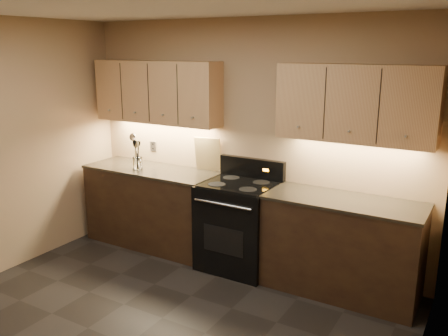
{
  "coord_description": "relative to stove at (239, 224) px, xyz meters",
  "views": [
    {
      "loc": [
        2.34,
        -2.45,
        2.29
      ],
      "look_at": [
        0.03,
        1.45,
        1.14
      ],
      "focal_mm": 38.0,
      "sensor_mm": 36.0,
      "label": 1
    }
  ],
  "objects": [
    {
      "name": "upper_cab_right",
      "position": [
        1.1,
        0.17,
        1.32
      ],
      "size": [
        1.44,
        0.3,
        0.7
      ],
      "primitive_type": "cube",
      "color": "tan",
      "rests_on": "wall_back"
    },
    {
      "name": "stove",
      "position": [
        0.0,
        0.0,
        0.0
      ],
      "size": [
        0.76,
        0.68,
        1.14
      ],
      "color": "black",
      "rests_on": "ground"
    },
    {
      "name": "utensil_crock",
      "position": [
        -1.3,
        -0.08,
        0.52
      ],
      "size": [
        0.13,
        0.13,
        0.14
      ],
      "color": "white",
      "rests_on": "counter_left"
    },
    {
      "name": "counter_right",
      "position": [
        1.1,
        0.02,
        -0.01
      ],
      "size": [
        1.46,
        0.62,
        0.93
      ],
      "color": "black",
      "rests_on": "ground"
    },
    {
      "name": "black_turner",
      "position": [
        -1.29,
        -0.09,
        0.63
      ],
      "size": [
        0.1,
        0.14,
        0.33
      ],
      "primitive_type": null,
      "rotation": [
        -0.16,
        0.01,
        0.19
      ],
      "color": "black",
      "rests_on": "utensil_crock"
    },
    {
      "name": "black_spoon",
      "position": [
        -1.3,
        -0.07,
        0.63
      ],
      "size": [
        0.07,
        0.1,
        0.33
      ],
      "primitive_type": null,
      "rotation": [
        0.11,
        -0.03,
        0.09
      ],
      "color": "black",
      "rests_on": "utensil_crock"
    },
    {
      "name": "upper_cab_left",
      "position": [
        -1.18,
        0.17,
        1.32
      ],
      "size": [
        1.6,
        0.3,
        0.7
      ],
      "primitive_type": "cube",
      "color": "tan",
      "rests_on": "wall_back"
    },
    {
      "name": "outlet_plate",
      "position": [
        -1.38,
        0.31,
        0.64
      ],
      "size": [
        0.08,
        0.01,
        0.12
      ],
      "primitive_type": "cube",
      "color": "#B2B5BA",
      "rests_on": "wall_back"
    },
    {
      "name": "wall_back",
      "position": [
        -0.08,
        0.32,
        0.82
      ],
      "size": [
        4.0,
        0.04,
        2.6
      ],
      "primitive_type": "cube",
      "color": "#99835A",
      "rests_on": "ground"
    },
    {
      "name": "cutting_board",
      "position": [
        -0.56,
        0.27,
        0.64
      ],
      "size": [
        0.32,
        0.14,
        0.39
      ],
      "primitive_type": "cube",
      "rotation": [
        0.18,
        0.0,
        0.16
      ],
      "color": "tan",
      "rests_on": "counter_left"
    },
    {
      "name": "wall_right",
      "position": [
        1.92,
        -1.68,
        0.82
      ],
      "size": [
        0.04,
        4.0,
        2.6
      ],
      "primitive_type": "cube",
      "color": "#99835A",
      "rests_on": "ground"
    },
    {
      "name": "steel_skimmer",
      "position": [
        -1.26,
        -0.1,
        0.66
      ],
      "size": [
        0.23,
        0.16,
        0.41
      ],
      "primitive_type": null,
      "rotation": [
        -0.19,
        -0.36,
        0.08
      ],
      "color": "silver",
      "rests_on": "utensil_crock"
    },
    {
      "name": "wooden_spoon",
      "position": [
        -1.33,
        -0.1,
        0.63
      ],
      "size": [
        0.12,
        0.07,
        0.32
      ],
      "primitive_type": null,
      "rotation": [
        0.03,
        0.15,
        0.27
      ],
      "color": "tan",
      "rests_on": "utensil_crock"
    },
    {
      "name": "counter_left",
      "position": [
        -1.18,
        0.02,
        -0.01
      ],
      "size": [
        1.62,
        0.62,
        0.93
      ],
      "color": "black",
      "rests_on": "ground"
    },
    {
      "name": "steel_spatula",
      "position": [
        -1.27,
        -0.06,
        0.65
      ],
      "size": [
        0.21,
        0.12,
        0.38
      ],
      "primitive_type": null,
      "rotation": [
        0.06,
        -0.29,
        -0.36
      ],
      "color": "silver",
      "rests_on": "utensil_crock"
    }
  ]
}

